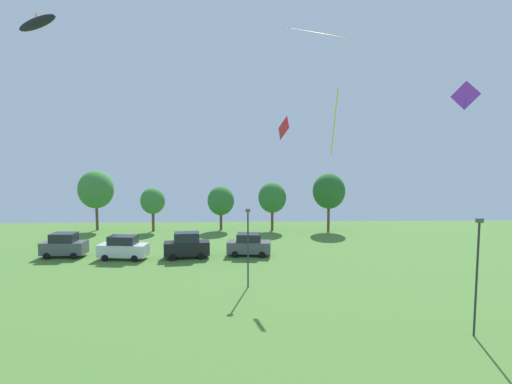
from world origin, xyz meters
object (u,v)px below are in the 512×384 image
Objects in this scene: kite_flying_1 at (37,23)px; treeline_tree_3 at (272,198)px; parked_car_second_from_left at (123,248)px; treeline_tree_1 at (153,201)px; treeline_tree_2 at (221,201)px; parked_car_leftmost at (64,245)px; treeline_tree_0 at (96,190)px; light_post_0 at (248,243)px; light_post_1 at (477,271)px; kite_flying_0 at (284,128)px; parked_car_third_from_left at (187,245)px; kite_flying_4 at (465,95)px; kite_flying_5 at (350,66)px; parked_car_rightmost_in_row at (249,245)px; treeline_tree_4 at (329,191)px.

treeline_tree_3 is at bearing 63.28° from kite_flying_1.
treeline_tree_1 is (-0.31, 14.69, 2.94)m from parked_car_second_from_left.
kite_flying_1 is at bearing -105.07° from treeline_tree_2.
treeline_tree_0 reaches higher than parked_car_leftmost.
light_post_1 is at bearing -35.08° from light_post_0.
kite_flying_0 is 0.25× the size of treeline_tree_0.
parked_car_third_from_left is at bearing 152.70° from kite_flying_0.
kite_flying_4 reaches higher than treeline_tree_1.
parked_car_third_from_left is 0.78× the size of treeline_tree_1.
light_post_1 is at bearing 23.94° from kite_flying_5.
parked_car_rightmost_in_row is at bearing 100.10° from kite_flying_5.
treeline_tree_3 is at bearing 113.06° from kite_flying_4.
parked_car_third_from_left is 17.64m from treeline_tree_3.
light_post_0 is at bearing -27.67° from parked_car_leftmost.
parked_car_third_from_left is (5.76, 15.98, -16.15)m from kite_flying_1.
treeline_tree_4 is at bearing -3.74° from treeline_tree_2.
kite_flying_1 reaches higher than treeline_tree_4.
parked_car_rightmost_in_row is at bearing -47.10° from treeline_tree_1.
treeline_tree_2 is (-3.35, 24.10, 0.55)m from light_post_0.
kite_flying_4 is 18.56m from light_post_0.
parked_car_third_from_left is 6.22m from parked_car_rightmost_in_row.
light_post_0 is (-3.14, -4.39, -9.05)m from kite_flying_0.
treeline_tree_1 is at bearing 127.73° from light_post_1.
treeline_tree_3 is (21.92, 13.66, 3.27)m from parked_car_leftmost.
light_post_1 reaches higher than parked_car_leftmost.
treeline_tree_2 is at bearing 72.30° from parked_car_third_from_left.
parked_car_leftmost is (-33.13, 12.67, -13.04)m from kite_flying_4.
light_post_1 reaches higher than treeline_tree_3.
treeline_tree_4 is at bearing 24.90° from parked_car_leftmost.
light_post_0 is 31.81m from treeline_tree_0.
light_post_1 is at bearing -30.51° from parked_car_leftmost.
light_post_0 is 15.37m from light_post_1.
kite_flying_0 reaches higher than light_post_0.
parked_car_second_from_left is 1.07× the size of parked_car_rightmost_in_row.
parked_car_second_from_left is at bearing 144.05° from light_post_0.
kite_flying_4 is 0.43× the size of parked_car_third_from_left.
treeline_tree_2 is at bearing -1.26° from treeline_tree_0.
kite_flying_0 is 19.28m from kite_flying_1.
treeline_tree_2 is at bearing 101.69° from kite_flying_5.
treeline_tree_4 is (8.11, 18.75, -7.15)m from kite_flying_0.
treeline_tree_1 is 0.90× the size of treeline_tree_3.
parked_car_leftmost is (-21.42, 5.49, -11.31)m from kite_flying_0.
light_post_1 is (24.68, -17.61, 2.60)m from parked_car_second_from_left.
treeline_tree_2 is (16.88, -0.37, -1.55)m from treeline_tree_0.
treeline_tree_0 reaches higher than light_post_0.
kite_flying_0 is 20.78m from treeline_tree_3.
light_post_1 is (12.33, -18.68, 2.64)m from parked_car_rightmost_in_row.
kite_flying_4 reaches higher than parked_car_third_from_left.
kite_flying_0 reaches higher than light_post_1.
treeline_tree_0 reaches higher than parked_car_third_from_left.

